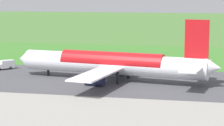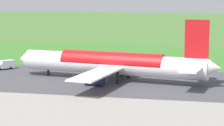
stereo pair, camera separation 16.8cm
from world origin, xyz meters
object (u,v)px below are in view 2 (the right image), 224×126
at_px(traffic_cone_orange, 98,58).
at_px(no_stopping_sign, 115,55).
at_px(service_truck_baggage, 5,65).
at_px(airliner_main, 113,64).

bearing_deg(traffic_cone_orange, no_stopping_sign, 169.64).
bearing_deg(traffic_cone_orange, service_truck_baggage, 52.57).
relative_size(no_stopping_sign, traffic_cone_orange, 4.55).
xyz_separation_m(airliner_main, traffic_cone_orange, (13.18, -37.47, -4.08)).
bearing_deg(no_stopping_sign, airliner_main, 101.20).
bearing_deg(airliner_main, traffic_cone_orange, -70.62).
distance_m(service_truck_baggage, traffic_cone_orange, 34.53).
height_order(airliner_main, no_stopping_sign, airliner_main).
bearing_deg(airliner_main, no_stopping_sign, -78.80).
height_order(service_truck_baggage, no_stopping_sign, service_truck_baggage).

